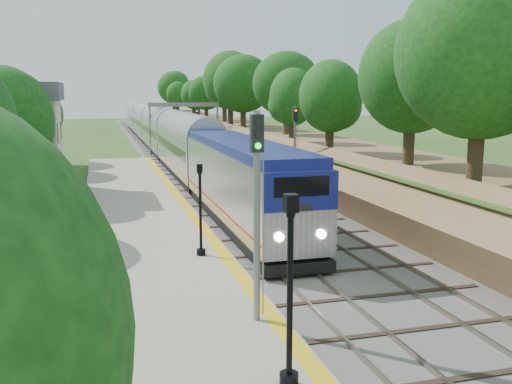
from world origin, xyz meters
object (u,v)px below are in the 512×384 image
object	(u,v)px
lamppost_mid	(290,303)
signal_gantry	(184,114)
train	(161,135)
signal_farside	(295,141)
signal_platform	(257,194)
lamppost_far	(200,215)

from	to	relation	value
lamppost_mid	signal_gantry	bearing A→B (deg)	84.14
train	signal_farside	bearing A→B (deg)	-78.83
lamppost_mid	signal_platform	bearing A→B (deg)	85.36
train	lamppost_mid	world-z (taller)	lamppost_mid
signal_farside	signal_gantry	bearing A→B (deg)	97.34
lamppost_mid	lamppost_far	world-z (taller)	lamppost_mid
signal_platform	signal_gantry	bearing A→B (deg)	84.05
train	signal_platform	xyz separation A→B (m)	(-2.90, -53.95, 2.00)
train	signal_platform	size ratio (longest dim) A/B	15.90
signal_platform	lamppost_mid	bearing A→B (deg)	-94.64
signal_gantry	lamppost_mid	xyz separation A→B (m)	(-5.70, -55.57, -2.36)
lamppost_far	signal_platform	world-z (taller)	signal_platform
lamppost_far	signal_farside	size ratio (longest dim) A/B	0.64
lamppost_far	signal_farside	bearing A→B (deg)	57.69
signal_gantry	signal_farside	size ratio (longest dim) A/B	1.35
train	signal_platform	world-z (taller)	signal_platform
signal_farside	train	bearing A→B (deg)	101.17
lamppost_mid	lamppost_far	distance (m)	11.58
lamppost_mid	signal_farside	distance (m)	28.28
lamppost_mid	signal_platform	size ratio (longest dim) A/B	0.73
lamppost_far	signal_farside	xyz separation A→B (m)	(9.51, 15.04, 1.78)
signal_gantry	lamppost_mid	distance (m)	55.91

